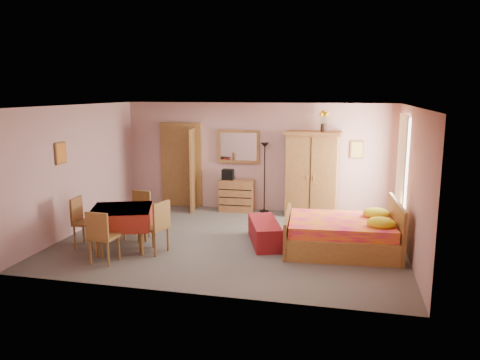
% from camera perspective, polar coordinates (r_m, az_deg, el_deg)
% --- Properties ---
extents(floor, '(6.50, 6.50, 0.00)m').
position_cam_1_polar(floor, '(9.20, -1.03, -7.37)').
color(floor, '#656059').
rests_on(floor, ground).
extents(ceiling, '(6.50, 6.50, 0.00)m').
position_cam_1_polar(ceiling, '(8.75, -1.09, 9.03)').
color(ceiling, brown).
rests_on(ceiling, wall_back).
extents(wall_back, '(6.50, 0.10, 2.60)m').
position_cam_1_polar(wall_back, '(11.30, 2.01, 2.81)').
color(wall_back, tan).
rests_on(wall_back, floor).
extents(wall_front, '(6.50, 0.10, 2.60)m').
position_cam_1_polar(wall_front, '(6.54, -6.37, -3.15)').
color(wall_front, tan).
rests_on(wall_front, floor).
extents(wall_left, '(0.10, 5.00, 2.60)m').
position_cam_1_polar(wall_left, '(10.16, -19.15, 1.31)').
color(wall_left, tan).
rests_on(wall_left, floor).
extents(wall_right, '(0.10, 5.00, 2.60)m').
position_cam_1_polar(wall_right, '(8.70, 20.19, -0.26)').
color(wall_right, tan).
rests_on(wall_right, floor).
extents(doorway, '(1.06, 0.12, 2.15)m').
position_cam_1_polar(doorway, '(11.81, -7.12, 1.73)').
color(doorway, '#9E6B35').
rests_on(doorway, floor).
extents(window, '(0.08, 1.40, 1.95)m').
position_cam_1_polar(window, '(9.85, 19.17, 1.91)').
color(window, white).
rests_on(window, wall_right).
extents(picture_left, '(0.04, 0.32, 0.42)m').
position_cam_1_polar(picture_left, '(9.59, -21.03, 3.08)').
color(picture_left, orange).
rests_on(picture_left, wall_left).
extents(picture_back, '(0.30, 0.04, 0.40)m').
position_cam_1_polar(picture_back, '(11.04, 14.07, 3.61)').
color(picture_back, '#D8BF59').
rests_on(picture_back, wall_back).
extents(chest_of_drawers, '(0.83, 0.44, 0.77)m').
position_cam_1_polar(chest_of_drawers, '(11.30, -0.40, -1.91)').
color(chest_of_drawers, brown).
rests_on(chest_of_drawers, floor).
extents(wall_mirror, '(1.02, 0.10, 0.81)m').
position_cam_1_polar(wall_mirror, '(11.30, -0.17, 4.10)').
color(wall_mirror, white).
rests_on(wall_mirror, wall_back).
extents(stereo, '(0.27, 0.20, 0.25)m').
position_cam_1_polar(stereo, '(11.25, -1.49, 0.68)').
color(stereo, black).
rests_on(stereo, chest_of_drawers).
extents(floor_lamp, '(0.26, 0.26, 1.67)m').
position_cam_1_polar(floor_lamp, '(11.15, 3.00, 0.29)').
color(floor_lamp, black).
rests_on(floor_lamp, floor).
extents(wardrobe, '(1.30, 0.73, 1.97)m').
position_cam_1_polar(wardrobe, '(10.86, 8.79, 0.69)').
color(wardrobe, olive).
rests_on(wardrobe, floor).
extents(sunflower_vase, '(0.21, 0.21, 0.48)m').
position_cam_1_polar(sunflower_vase, '(10.70, 10.17, 7.11)').
color(sunflower_vase, '#EBAF13').
rests_on(sunflower_vase, wardrobe).
extents(bed, '(2.14, 1.74, 0.94)m').
position_cam_1_polar(bed, '(8.73, 12.18, -5.39)').
color(bed, '#DE1566').
rests_on(bed, floor).
extents(bench, '(0.87, 1.39, 0.44)m').
position_cam_1_polar(bench, '(8.98, 3.02, -6.39)').
color(bench, maroon).
rests_on(bench, floor).
extents(dining_table, '(1.34, 1.34, 0.77)m').
position_cam_1_polar(dining_table, '(8.89, -14.16, -5.76)').
color(dining_table, maroon).
rests_on(dining_table, floor).
extents(chair_south, '(0.44, 0.44, 0.92)m').
position_cam_1_polar(chair_south, '(8.27, -16.25, -6.59)').
color(chair_south, olive).
rests_on(chair_south, floor).
extents(chair_north, '(0.50, 0.50, 0.93)m').
position_cam_1_polar(chair_north, '(9.41, -12.54, -4.26)').
color(chair_north, olive).
rests_on(chair_north, floor).
extents(chair_west, '(0.46, 0.46, 0.94)m').
position_cam_1_polar(chair_west, '(9.19, -18.15, -4.90)').
color(chair_west, olive).
rests_on(chair_west, floor).
extents(chair_east, '(0.54, 0.54, 0.95)m').
position_cam_1_polar(chair_east, '(8.57, -10.49, -5.59)').
color(chair_east, olive).
rests_on(chair_east, floor).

